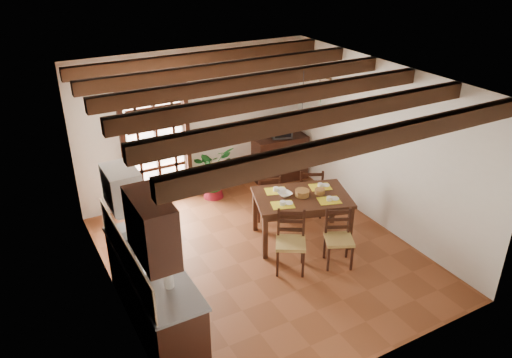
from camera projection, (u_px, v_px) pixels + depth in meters
ground_plane at (263, 255)px, 7.87m from camera, size 5.00×5.00×0.00m
room_shell at (264, 149)px, 7.06m from camera, size 4.52×5.02×2.81m
ceiling_beams at (264, 89)px, 6.67m from camera, size 4.50×4.34×0.20m
french_door at (157, 144)px, 8.91m from camera, size 1.26×0.11×2.32m
kitchen_counter at (153, 292)px, 6.34m from camera, size 0.64×2.25×1.38m
upper_cabinet at (152, 228)px, 5.13m from camera, size 0.35×0.80×0.70m
range_hood at (122, 188)px, 6.17m from camera, size 0.38×0.60×0.54m
counter_items at (147, 257)px, 6.19m from camera, size 0.50×1.43×0.25m
dining_table at (302, 201)px, 7.98m from camera, size 1.72×1.38×0.81m
chair_near_left at (290, 252)px, 7.43m from camera, size 0.59×0.58×0.95m
chair_near_right at (338, 248)px, 7.56m from camera, size 0.54×0.53×0.89m
chair_far_left at (269, 204)px, 8.78m from camera, size 0.55×0.54×0.90m
chair_far_right at (309, 200)px, 8.90m from camera, size 0.57×0.56×0.93m
table_setting at (302, 191)px, 7.90m from camera, size 1.09×0.73×0.10m
table_bowl at (285, 194)px, 7.93m from camera, size 0.23×0.23×0.05m
sideboard at (280, 158)px, 10.13m from camera, size 1.12×0.58×0.92m
crt_tv at (281, 128)px, 9.84m from camera, size 0.49×0.47×0.35m
fuse_box at (267, 94)px, 9.69m from camera, size 0.25×0.03×0.32m
plant_pot at (213, 191)px, 9.57m from camera, size 0.39×0.39×0.24m
potted_plant at (212, 170)px, 9.37m from camera, size 2.35×2.16×2.17m
wall_shelf at (320, 114)px, 9.38m from camera, size 0.20×0.42×0.20m
shelf_vase at (320, 107)px, 9.32m from camera, size 0.15×0.15×0.15m
shelf_flowers at (321, 96)px, 9.23m from camera, size 0.14×0.14×0.36m
framed_picture at (325, 85)px, 9.18m from camera, size 0.03×0.32×0.32m
pendant_lamp at (302, 118)px, 7.45m from camera, size 0.36×0.36×0.84m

